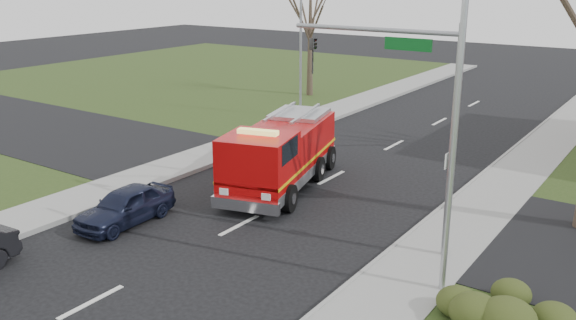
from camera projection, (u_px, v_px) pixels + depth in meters
The scene contains 10 objects.
ground at pixel (239, 226), 20.26m from camera, with size 120.00×120.00×0.00m, color black.
sidewalk_right at pixel (413, 273), 16.88m from camera, with size 2.40×80.00×0.15m, color gray.
sidewalk_left at pixel (114, 188), 23.60m from camera, with size 2.40×80.00×0.15m, color gray.
hedge_corner at pixel (508, 302), 14.43m from camera, with size 2.80×2.00×0.90m, color #2A3714.
bare_tree_left at pixel (310, 13), 39.80m from camera, with size 4.50×4.50×9.00m.
traffic_signal_mast at pixel (412, 96), 17.24m from camera, with size 5.29×0.18×6.80m.
streetlight_pole at pixel (453, 125), 14.67m from camera, with size 1.48×0.16×8.40m.
utility_pole_far at pixel (301, 58), 33.95m from camera, with size 0.14×0.14×7.00m, color gray.
fire_engine at pixel (280, 156), 23.54m from camera, with size 4.22×7.48×2.86m.
parked_car_maroon at pixel (125, 206), 20.29m from camera, with size 1.47×3.66×1.25m, color #161A30.
Camera 1 is at (11.96, -14.51, 8.04)m, focal length 38.00 mm.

